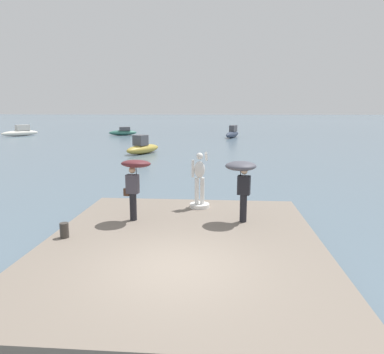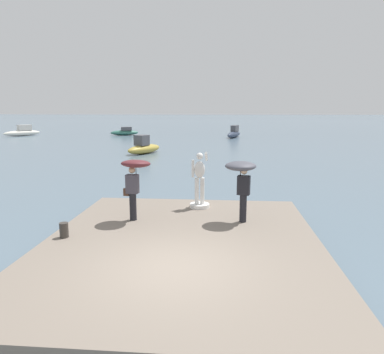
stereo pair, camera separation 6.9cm
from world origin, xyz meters
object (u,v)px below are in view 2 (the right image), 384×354
statue_white_figure (200,185)px  boat_near (144,147)px  boat_leftward (125,132)px  onlooker_left (135,173)px  boat_mid (23,132)px  boat_far (234,133)px  mooring_bollard (64,230)px  onlooker_right (241,174)px

statue_white_figure → boat_near: statue_white_figure is taller
statue_white_figure → boat_near: 19.92m
boat_near → boat_leftward: boat_near is taller
onlooker_left → boat_mid: bearing=123.2°
boat_far → statue_white_figure: bearing=-93.4°
onlooker_left → mooring_bollard: bearing=-132.1°
boat_leftward → boat_far: bearing=-10.9°
onlooker_right → boat_near: 21.89m
onlooker_right → statue_white_figure: bearing=131.8°
onlooker_left → boat_mid: (-26.34, 40.18, -1.34)m
boat_near → boat_leftward: size_ratio=1.00×
statue_white_figure → boat_leftward: size_ratio=0.47×
onlooker_left → boat_leftward: (-11.91, 42.78, -1.44)m
boat_leftward → boat_mid: bearing=-169.8°
onlooker_left → boat_leftward: bearing=105.6°
boat_far → boat_near: bearing=-113.9°
onlooker_left → mooring_bollard: size_ratio=4.78×
onlooker_left → onlooker_right: bearing=2.3°
onlooker_right → boat_mid: (-29.68, 40.05, -1.35)m
statue_white_figure → boat_mid: 47.76m
statue_white_figure → boat_leftward: (-13.85, 41.07, -0.74)m
onlooker_right → boat_leftward: 45.31m
boat_near → boat_mid: 29.52m
boat_far → onlooker_right: bearing=-91.3°
onlooker_left → boat_leftward: onlooker_left is taller
onlooker_right → boat_mid: bearing=126.5°
boat_near → boat_far: (8.43, 19.03, 0.05)m
onlooker_left → boat_mid: 48.07m
onlooker_right → mooring_bollard: (-4.94, -1.90, -1.31)m
boat_far → boat_mid: bearing=179.0°
boat_far → onlooker_left: bearing=-96.1°
boat_near → boat_mid: size_ratio=0.87×
statue_white_figure → mooring_bollard: bearing=-135.6°
statue_white_figure → boat_far: 38.04m
statue_white_figure → boat_leftward: 43.35m
onlooker_right → boat_leftward: bearing=109.7°
mooring_bollard → boat_mid: size_ratio=0.08×
mooring_bollard → boat_mid: bearing=120.5°
statue_white_figure → onlooker_left: statue_white_figure is taller
onlooker_right → boat_leftward: (-15.25, 42.64, -1.45)m
boat_far → boat_leftward: size_ratio=1.27×
statue_white_figure → onlooker_right: statue_white_figure is taller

